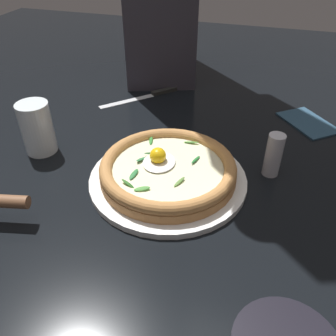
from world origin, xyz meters
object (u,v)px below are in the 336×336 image
(drinking_glass, at_px, (38,131))
(folded_napkin, at_px, (308,122))
(pepper_shaker, at_px, (274,155))
(pizza, at_px, (168,169))
(table_knife, at_px, (151,95))

(drinking_glass, height_order, folded_napkin, drinking_glass)
(drinking_glass, xyz_separation_m, folded_napkin, (0.30, -0.56, -0.04))
(drinking_glass, xyz_separation_m, pepper_shaker, (0.06, -0.48, -0.00))
(pizza, height_order, pepper_shaker, pepper_shaker)
(pizza, xyz_separation_m, drinking_glass, (0.02, 0.29, 0.02))
(pizza, bearing_deg, folded_napkin, -39.59)
(drinking_glass, distance_m, folded_napkin, 0.63)
(drinking_glass, relative_size, pepper_shaker, 1.26)
(table_knife, distance_m, pepper_shaker, 0.44)
(folded_napkin, bearing_deg, pepper_shaker, 162.03)
(pizza, xyz_separation_m, table_knife, (0.35, 0.16, -0.03))
(pepper_shaker, bearing_deg, drinking_glass, 97.16)
(folded_napkin, xyz_separation_m, pepper_shaker, (-0.24, 0.08, 0.04))
(table_knife, relative_size, folded_napkin, 1.30)
(folded_napkin, bearing_deg, drinking_glass, 117.97)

